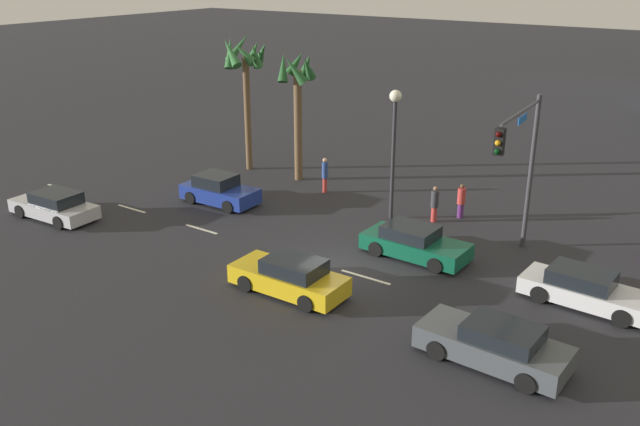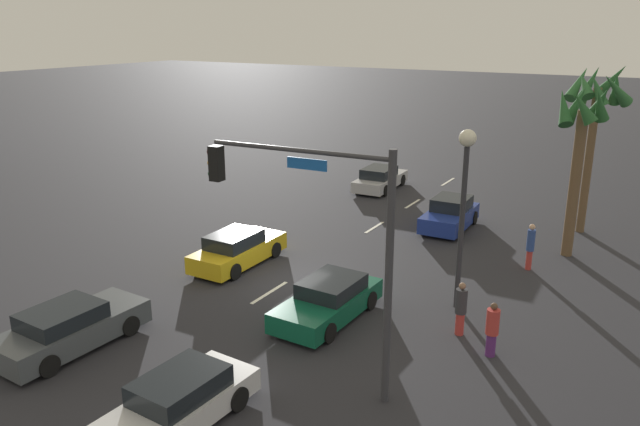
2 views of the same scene
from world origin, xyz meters
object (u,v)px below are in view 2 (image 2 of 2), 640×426
(car_0, at_px, (450,215))
(car_1, at_px, (380,179))
(pedestrian_1, at_px, (461,308))
(car_5, at_px, (238,249))
(palm_tree_1, at_px, (597,102))
(palm_tree_0, at_px, (580,134))
(car_4, at_px, (328,300))
(car_2, at_px, (70,328))
(streetlamp, at_px, (464,186))
(pedestrian_0, at_px, (492,328))
(pedestrian_2, at_px, (530,245))
(traffic_signal, at_px, (325,227))
(car_3, at_px, (175,405))

(car_0, distance_m, car_1, 7.83)
(car_1, distance_m, pedestrian_1, 18.00)
(car_5, relative_size, pedestrian_1, 2.56)
(car_0, height_order, palm_tree_1, palm_tree_1)
(palm_tree_1, bearing_deg, palm_tree_0, -0.60)
(car_4, height_order, car_5, car_5)
(car_2, xyz_separation_m, car_5, (-7.92, 0.16, 0.01))
(pedestrian_1, distance_m, palm_tree_0, 10.15)
(car_4, relative_size, streetlamp, 0.73)
(car_4, bearing_deg, palm_tree_1, 157.37)
(pedestrian_0, relative_size, palm_tree_1, 0.22)
(car_2, bearing_deg, pedestrian_2, 142.01)
(car_5, bearing_deg, pedestrian_2, 117.83)
(pedestrian_1, bearing_deg, car_0, -159.16)
(traffic_signal, height_order, pedestrian_1, traffic_signal)
(car_1, height_order, palm_tree_1, palm_tree_1)
(pedestrian_2, bearing_deg, palm_tree_0, 158.02)
(car_1, distance_m, traffic_signal, 21.38)
(car_2, xyz_separation_m, palm_tree_0, (-15.79, 11.40, 4.48))
(car_2, height_order, car_5, car_5)
(pedestrian_0, xyz_separation_m, palm_tree_1, (-13.57, 0.45, 5.16))
(car_4, distance_m, pedestrian_2, 9.05)
(car_2, xyz_separation_m, pedestrian_1, (-6.70, 9.79, 0.28))
(pedestrian_2, relative_size, palm_tree_1, 0.24)
(car_1, bearing_deg, car_0, 50.14)
(pedestrian_0, bearing_deg, car_3, -37.84)
(traffic_signal, distance_m, palm_tree_1, 17.81)
(pedestrian_2, bearing_deg, pedestrian_1, -5.33)
(streetlamp, distance_m, palm_tree_1, 11.27)
(pedestrian_0, bearing_deg, car_0, -155.16)
(palm_tree_0, bearing_deg, palm_tree_1, 179.40)
(streetlamp, bearing_deg, pedestrian_2, 164.08)
(car_0, relative_size, car_4, 0.90)
(car_2, height_order, pedestrian_1, pedestrian_1)
(car_0, height_order, palm_tree_0, palm_tree_0)
(pedestrian_1, bearing_deg, car_5, -97.24)
(car_2, xyz_separation_m, car_4, (-5.63, 5.68, -0.02))
(car_3, bearing_deg, palm_tree_0, 160.67)
(car_1, xyz_separation_m, car_5, (13.85, 0.21, 0.03))
(car_4, height_order, streetlamp, streetlamp)
(car_3, height_order, traffic_signal, traffic_signal)
(car_2, relative_size, traffic_signal, 0.71)
(car_0, xyz_separation_m, palm_tree_1, (-2.71, 5.48, 5.36))
(palm_tree_0, relative_size, palm_tree_1, 0.91)
(pedestrian_2, relative_size, palm_tree_0, 0.27)
(streetlamp, height_order, palm_tree_0, palm_tree_0)
(car_5, relative_size, palm_tree_0, 0.63)
(car_3, distance_m, traffic_signal, 5.62)
(car_0, xyz_separation_m, pedestrian_1, (10.06, 3.83, 0.24))
(car_1, xyz_separation_m, streetlamp, (13.18, 9.10, 3.69))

